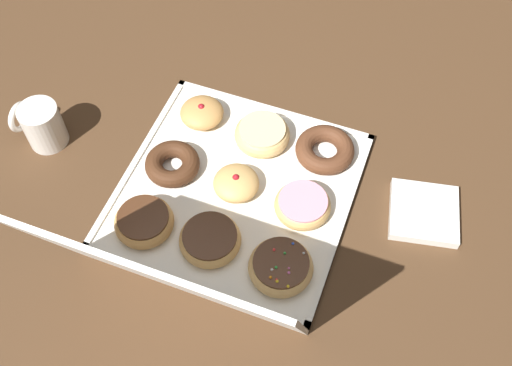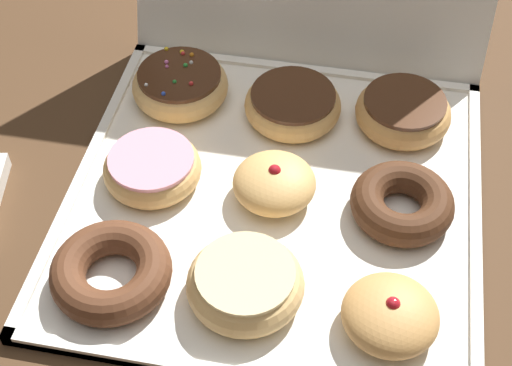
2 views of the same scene
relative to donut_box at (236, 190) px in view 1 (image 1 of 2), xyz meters
name	(u,v)px [view 1 (image 1 of 2)]	position (x,y,z in m)	size (l,w,h in m)	color
ground_plane	(237,192)	(0.00, 0.00, -0.01)	(3.00, 3.00, 0.00)	#4C331E
donut_box	(236,190)	(0.00, 0.00, 0.00)	(0.44, 0.44, 0.01)	white
box_lid_open	(160,278)	(0.00, 0.29, 0.19)	(0.44, 0.40, 0.01)	white
chocolate_cake_ring_donut_0	(325,150)	(-0.14, -0.14, 0.02)	(0.12, 0.12, 0.04)	#59331E
glazed_ring_donut_1	(262,134)	(-0.01, -0.13, 0.03)	(0.11, 0.11, 0.04)	#E5B770
jelly_filled_donut_2	(202,113)	(0.13, -0.14, 0.03)	(0.09, 0.09, 0.05)	tan
pink_frosted_donut_3	(302,206)	(-0.14, 0.00, 0.02)	(0.11, 0.11, 0.03)	tan
jelly_filled_donut_4	(233,183)	(0.00, 0.00, 0.03)	(0.09, 0.09, 0.05)	tan
chocolate_cake_ring_donut_5	(172,164)	(0.14, 0.00, 0.02)	(0.11, 0.11, 0.04)	#472816
sprinkle_donut_6	(281,267)	(-0.14, 0.14, 0.03)	(0.12, 0.12, 0.04)	#E5B770
chocolate_frosted_donut_7	(212,240)	(0.00, 0.13, 0.02)	(0.12, 0.12, 0.04)	tan
chocolate_frosted_donut_8	(144,221)	(0.13, 0.14, 0.02)	(0.11, 0.11, 0.04)	tan
coffee_mug	(41,124)	(0.42, 0.02, 0.05)	(0.10, 0.08, 0.10)	white
napkin_stack	(424,213)	(-0.36, -0.08, 0.00)	(0.13, 0.13, 0.02)	white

